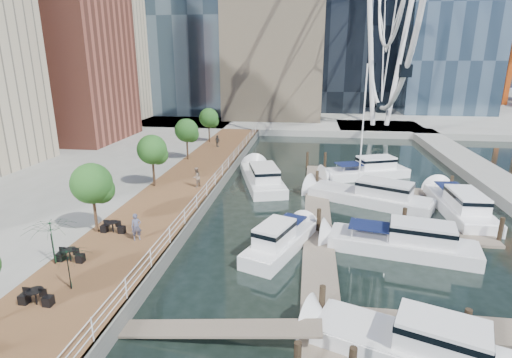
% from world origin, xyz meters
% --- Properties ---
extents(ground, '(520.00, 520.00, 0.00)m').
position_xyz_m(ground, '(0.00, 0.00, 0.00)').
color(ground, black).
rests_on(ground, ground).
extents(boardwalk, '(6.00, 60.00, 1.00)m').
position_xyz_m(boardwalk, '(-9.00, 15.00, 0.50)').
color(boardwalk, brown).
rests_on(boardwalk, ground).
extents(seawall, '(0.25, 60.00, 1.00)m').
position_xyz_m(seawall, '(-6.00, 15.00, 0.50)').
color(seawall, '#595954').
rests_on(seawall, ground).
extents(land_far, '(200.00, 114.00, 1.00)m').
position_xyz_m(land_far, '(0.00, 102.00, 0.50)').
color(land_far, gray).
rests_on(land_far, ground).
extents(breakwater, '(4.00, 60.00, 1.00)m').
position_xyz_m(breakwater, '(20.00, 20.00, 0.50)').
color(breakwater, gray).
rests_on(breakwater, ground).
extents(pier, '(14.00, 12.00, 1.00)m').
position_xyz_m(pier, '(14.00, 52.00, 0.50)').
color(pier, gray).
rests_on(pier, ground).
extents(railing, '(0.10, 60.00, 1.05)m').
position_xyz_m(railing, '(-6.10, 15.00, 1.52)').
color(railing, white).
rests_on(railing, boardwalk).
extents(floating_docks, '(16.00, 34.00, 2.60)m').
position_xyz_m(floating_docks, '(7.97, 9.98, 0.49)').
color(floating_docks, '#6D6051').
rests_on(floating_docks, ground).
extents(midrise_condos, '(19.00, 67.00, 28.00)m').
position_xyz_m(midrise_condos, '(-33.57, 26.82, 13.42)').
color(midrise_condos, '#BCAD8E').
rests_on(midrise_condos, ground).
extents(street_trees, '(2.60, 42.60, 4.60)m').
position_xyz_m(street_trees, '(-11.40, 14.00, 4.29)').
color(street_trees, '#3F2B1C').
rests_on(street_trees, ground).
extents(cafe_tables, '(2.50, 13.70, 0.74)m').
position_xyz_m(cafe_tables, '(-10.40, -2.00, 1.37)').
color(cafe_tables, black).
rests_on(cafe_tables, ground).
extents(yacht_foreground, '(10.22, 4.59, 2.15)m').
position_xyz_m(yacht_foreground, '(8.21, 5.66, 0.00)').
color(yacht_foreground, silver).
rests_on(yacht_foreground, ground).
extents(pedestrian_near, '(0.75, 0.67, 1.71)m').
position_xyz_m(pedestrian_near, '(-8.29, 3.19, 1.86)').
color(pedestrian_near, '#4B4D64').
rests_on(pedestrian_near, boardwalk).
extents(pedestrian_mid, '(0.91, 1.03, 1.77)m').
position_xyz_m(pedestrian_mid, '(-7.60, 14.19, 1.89)').
color(pedestrian_mid, '#8A715F').
rests_on(pedestrian_mid, boardwalk).
extents(pedestrian_far, '(0.94, 0.77, 1.50)m').
position_xyz_m(pedestrian_far, '(-9.59, 31.04, 1.75)').
color(pedestrian_far, '#2E333A').
rests_on(pedestrian_far, boardwalk).
extents(moored_yachts, '(21.04, 32.68, 11.50)m').
position_xyz_m(moored_yachts, '(6.57, 13.82, 0.00)').
color(moored_yachts, silver).
rests_on(moored_yachts, ground).
extents(cafe_seating, '(5.21, 12.19, 2.55)m').
position_xyz_m(cafe_seating, '(-10.68, -3.71, 2.17)').
color(cafe_seating, '#0F3A1F').
rests_on(cafe_seating, ground).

